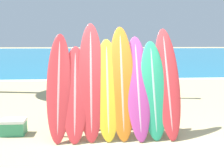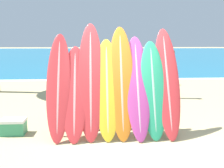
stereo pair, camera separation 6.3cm
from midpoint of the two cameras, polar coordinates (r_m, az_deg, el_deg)
The scene contains 16 objects.
ground_plane at distance 5.44m, azimuth 4.17°, elevation -12.43°, with size 160.00×160.00×0.00m, color tan.
ocean_water at distance 42.93m, azimuth -2.78°, elevation 6.66°, with size 120.00×60.00×0.01m.
surfboard_rack at distance 5.62m, azimuth 0.85°, elevation -6.08°, with size 2.66×0.04×0.97m.
surfboard_slot_0 at distance 5.55m, azimuth -11.25°, elevation -0.37°, with size 0.50×1.07×2.19m.
surfboard_slot_1 at distance 5.49m, azimuth -7.80°, elevation -1.86°, with size 0.53×0.99×1.91m.
surfboard_slot_2 at distance 5.53m, azimuth -4.34°, elevation 0.94°, with size 0.54×1.10×2.42m.
surfboard_slot_3 at distance 5.50m, azimuth -0.74°, elevation -0.93°, with size 0.52×0.95×2.07m.
surfboard_slot_4 at distance 5.55m, azimuth 2.41°, elevation 0.61°, with size 0.54×1.06×2.34m.
surfboard_slot_5 at distance 5.57m, azimuth 5.91°, elevation -0.49°, with size 0.51×1.12×2.13m.
surfboard_slot_6 at distance 5.62m, azimuth 9.26°, elevation -1.02°, with size 0.54×0.94×2.03m.
surfboard_slot_7 at distance 5.75m, azimuth 12.25°, elevation 0.52°, with size 0.52×1.14×2.31m.
person_near_water at distance 9.64m, azimuth -1.03°, elevation 2.46°, with size 0.24×0.27×1.57m.
person_mid_beach at distance 12.26m, azimuth 9.95°, elevation 4.26°, with size 0.23×0.29×1.75m.
person_far_left at distance 12.84m, azimuth 3.99°, elevation 4.46°, with size 0.29×0.26×1.69m.
person_far_right at distance 9.43m, azimuth 12.87°, elevation 2.62°, with size 0.29×0.23×1.73m.
cooler_box at distance 6.16m, azimuth -20.40°, elevation -8.66°, with size 0.53×0.37×0.34m.
Camera 2 is at (-0.68, -5.00, 2.02)m, focal length 42.00 mm.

